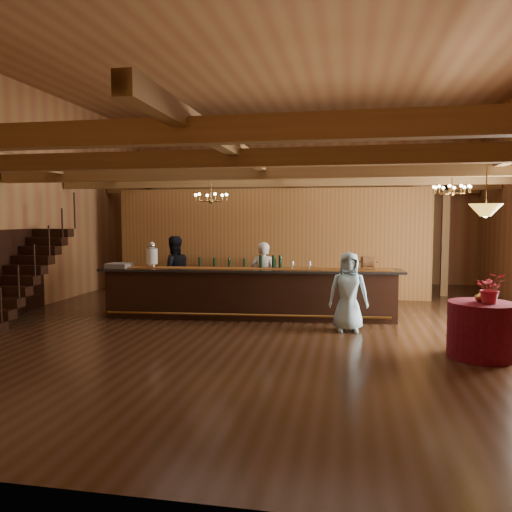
% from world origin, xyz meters
% --- Properties ---
extents(floor, '(14.00, 14.00, 0.00)m').
position_xyz_m(floor, '(0.00, 0.00, 0.00)').
color(floor, '#3D2519').
rests_on(floor, ground).
extents(ceiling, '(14.00, 14.00, 0.00)m').
position_xyz_m(ceiling, '(0.00, 0.00, 5.50)').
color(ceiling, brown).
rests_on(ceiling, wall_back).
extents(wall_back, '(12.00, 0.10, 5.50)m').
position_xyz_m(wall_back, '(0.00, 7.00, 2.75)').
color(wall_back, '#A27743').
rests_on(wall_back, floor).
extents(wall_front, '(12.00, 0.10, 5.50)m').
position_xyz_m(wall_front, '(0.00, -7.00, 2.75)').
color(wall_front, '#A27743').
rests_on(wall_front, floor).
extents(wall_left, '(0.10, 14.00, 5.50)m').
position_xyz_m(wall_left, '(-6.00, 0.00, 2.75)').
color(wall_left, '#A27743').
rests_on(wall_left, floor).
extents(beam_grid, '(11.90, 13.90, 0.39)m').
position_xyz_m(beam_grid, '(0.00, 0.51, 3.24)').
color(beam_grid, olive).
rests_on(beam_grid, wall_left).
extents(support_posts, '(9.20, 10.20, 3.20)m').
position_xyz_m(support_posts, '(0.00, -0.50, 1.60)').
color(support_posts, olive).
rests_on(support_posts, floor).
extents(partition_wall, '(9.00, 0.18, 3.10)m').
position_xyz_m(partition_wall, '(-0.50, 3.50, 1.55)').
color(partition_wall, brown).
rests_on(partition_wall, floor).
extents(staircase, '(1.00, 2.80, 2.00)m').
position_xyz_m(staircase, '(-5.45, -0.74, 1.00)').
color(staircase, black).
rests_on(staircase, floor).
extents(backroom_boxes, '(4.10, 0.60, 1.10)m').
position_xyz_m(backroom_boxes, '(-0.29, 5.50, 0.53)').
color(backroom_boxes, black).
rests_on(backroom_boxes, floor).
extents(tasting_bar, '(6.82, 1.42, 1.14)m').
position_xyz_m(tasting_bar, '(-0.43, 0.26, 0.57)').
color(tasting_bar, black).
rests_on(tasting_bar, floor).
extents(beverage_dispenser, '(0.26, 0.26, 0.60)m').
position_xyz_m(beverage_dispenser, '(-2.69, 0.12, 1.42)').
color(beverage_dispenser, silver).
rests_on(beverage_dispenser, tasting_bar).
extents(glass_rack_tray, '(0.50, 0.50, 0.10)m').
position_xyz_m(glass_rack_tray, '(-3.42, -0.05, 1.18)').
color(glass_rack_tray, gray).
rests_on(glass_rack_tray, tasting_bar).
extents(raffle_drum, '(0.34, 0.24, 0.30)m').
position_xyz_m(raffle_drum, '(2.19, 0.42, 1.31)').
color(raffle_drum, olive).
rests_on(raffle_drum, tasting_bar).
extents(bar_bottle_0, '(0.07, 0.07, 0.30)m').
position_xyz_m(bar_bottle_0, '(-0.20, 0.41, 1.28)').
color(bar_bottle_0, black).
rests_on(bar_bottle_0, tasting_bar).
extents(bar_bottle_1, '(0.07, 0.07, 0.30)m').
position_xyz_m(bar_bottle_1, '(0.09, 0.43, 1.28)').
color(bar_bottle_1, black).
rests_on(bar_bottle_1, tasting_bar).
extents(bar_bottle_2, '(0.07, 0.07, 0.30)m').
position_xyz_m(bar_bottle_2, '(0.24, 0.44, 1.28)').
color(bar_bottle_2, black).
rests_on(bar_bottle_2, tasting_bar).
extents(backbar_shelf, '(3.07, 0.71, 0.85)m').
position_xyz_m(backbar_shelf, '(-1.57, 3.05, 0.43)').
color(backbar_shelf, black).
rests_on(backbar_shelf, floor).
extents(round_table, '(1.05, 1.05, 0.91)m').
position_xyz_m(round_table, '(3.90, -2.15, 0.46)').
color(round_table, maroon).
rests_on(round_table, floor).
extents(chandelier_left, '(0.80, 0.80, 0.59)m').
position_xyz_m(chandelier_left, '(-1.49, 0.91, 2.76)').
color(chandelier_left, '#A87C3B').
rests_on(chandelier_left, beam_grid).
extents(chandelier_right, '(0.80, 0.80, 0.46)m').
position_xyz_m(chandelier_right, '(3.99, 1.02, 2.90)').
color(chandelier_right, '#A87C3B').
rests_on(chandelier_right, beam_grid).
extents(pendant_lamp, '(0.52, 0.52, 0.90)m').
position_xyz_m(pendant_lamp, '(3.90, -2.15, 2.40)').
color(pendant_lamp, '#A87C3B').
rests_on(pendant_lamp, beam_grid).
extents(bartender, '(0.65, 0.45, 1.70)m').
position_xyz_m(bartender, '(-0.22, 0.94, 0.85)').
color(bartender, white).
rests_on(bartender, floor).
extents(staff_second, '(1.11, 1.05, 1.82)m').
position_xyz_m(staff_second, '(-2.52, 1.09, 0.91)').
color(staff_second, black).
rests_on(staff_second, floor).
extents(guest, '(0.82, 0.57, 1.60)m').
position_xyz_m(guest, '(1.77, -0.63, 0.80)').
color(guest, '#A3D7EF').
rests_on(guest, floor).
extents(floor_plant, '(0.77, 0.65, 1.29)m').
position_xyz_m(floor_plant, '(1.87, 3.66, 0.65)').
color(floor_plant, '#305E23').
rests_on(floor_plant, floor).
extents(table_flowers, '(0.50, 0.45, 0.50)m').
position_xyz_m(table_flowers, '(4.00, -2.25, 1.16)').
color(table_flowers, '#AC263B').
rests_on(table_flowers, round_table).
extents(table_vase, '(0.19, 0.19, 0.30)m').
position_xyz_m(table_vase, '(3.89, -2.10, 1.06)').
color(table_vase, '#A87C3B').
rests_on(table_vase, round_table).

